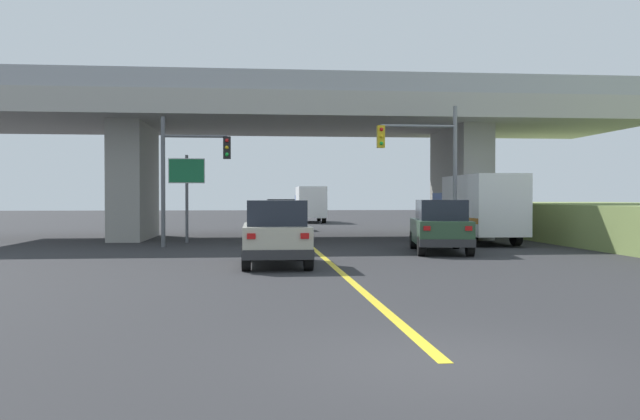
# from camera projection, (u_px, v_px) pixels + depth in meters

# --- Properties ---
(ground) EXTENTS (160.00, 160.00, 0.00)m
(ground) POSITION_uv_depth(u_px,v_px,m) (301.00, 238.00, 35.01)
(ground) COLOR #2B2B2D
(overpass_bridge) EXTENTS (34.83, 10.47, 7.82)m
(overpass_bridge) POSITION_uv_depth(u_px,v_px,m) (301.00, 130.00, 34.91)
(overpass_bridge) COLOR #A8A59E
(overpass_bridge) RESTS_ON ground
(lane_divider_stripe) EXTENTS (0.20, 24.07, 0.01)m
(lane_divider_stripe) POSITION_uv_depth(u_px,v_px,m) (334.00, 266.00, 20.37)
(lane_divider_stripe) COLOR yellow
(lane_divider_stripe) RESTS_ON ground
(suv_lead) EXTENTS (2.04, 4.28, 2.02)m
(suv_lead) POSITION_uv_depth(u_px,v_px,m) (276.00, 233.00, 20.57)
(suv_lead) COLOR #B7B29E
(suv_lead) RESTS_ON ground
(suv_crossing) EXTENTS (2.66, 4.97, 2.02)m
(suv_crossing) POSITION_uv_depth(u_px,v_px,m) (440.00, 226.00, 25.56)
(suv_crossing) COLOR #2D4C33
(suv_crossing) RESTS_ON ground
(box_truck) EXTENTS (2.33, 7.46, 3.13)m
(box_truck) POSITION_uv_depth(u_px,v_px,m) (478.00, 208.00, 31.11)
(box_truck) COLOR navy
(box_truck) RESTS_ON ground
(sedan_oncoming) EXTENTS (2.05, 4.66, 2.02)m
(sedan_oncoming) POSITION_uv_depth(u_px,v_px,m) (280.00, 214.00, 43.87)
(sedan_oncoming) COLOR slate
(sedan_oncoming) RESTS_ON ground
(traffic_signal_nearside) EXTENTS (3.54, 0.36, 6.10)m
(traffic_signal_nearside) POSITION_uv_depth(u_px,v_px,m) (430.00, 158.00, 28.96)
(traffic_signal_nearside) COLOR slate
(traffic_signal_nearside) RESTS_ON ground
(traffic_signal_farside) EXTENTS (2.95, 0.36, 5.54)m
(traffic_signal_farside) POSITION_uv_depth(u_px,v_px,m) (186.00, 166.00, 28.43)
(traffic_signal_farside) COLOR #56595E
(traffic_signal_farside) RESTS_ON ground
(highway_sign) EXTENTS (1.68, 0.17, 4.10)m
(highway_sign) POSITION_uv_depth(u_px,v_px,m) (187.00, 178.00, 31.08)
(highway_sign) COLOR #56595E
(highway_sign) RESTS_ON ground
(semi_truck_distant) EXTENTS (2.33, 6.75, 3.05)m
(semi_truck_distant) POSITION_uv_depth(u_px,v_px,m) (310.00, 204.00, 57.35)
(semi_truck_distant) COLOR navy
(semi_truck_distant) RESTS_ON ground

